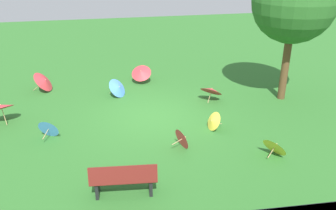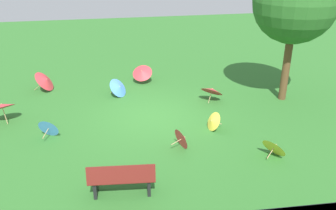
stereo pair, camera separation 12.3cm
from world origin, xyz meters
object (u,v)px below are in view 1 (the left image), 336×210
(parasol_red_3, at_px, (184,138))
(parasol_yellow_1, at_px, (276,146))
(parasol_blue_0, at_px, (49,127))
(parasol_red_4, at_px, (141,72))
(parasol_yellow_0, at_px, (213,121))
(parasol_red_0, at_px, (211,90))
(park_bench, at_px, (124,179))
(parasol_red_1, at_px, (44,81))
(parasol_red_2, at_px, (1,107))
(shade_tree, at_px, (294,2))
(parasol_blue_2, at_px, (118,88))

(parasol_red_3, distance_m, parasol_yellow_1, 2.65)
(parasol_blue_0, bearing_deg, parasol_red_4, -129.42)
(parasol_yellow_1, bearing_deg, parasol_yellow_0, -57.69)
(parasol_red_0, bearing_deg, park_bench, 52.62)
(parasol_red_1, height_order, parasol_blue_0, parasol_red_1)
(parasol_red_0, bearing_deg, parasol_red_2, 2.39)
(parasol_yellow_0, bearing_deg, shade_tree, -151.06)
(parasol_red_1, distance_m, parasol_red_2, 2.97)
(parasol_red_4, bearing_deg, parasol_blue_2, 49.58)
(park_bench, bearing_deg, parasol_red_4, -101.07)
(parasol_red_1, relative_size, parasol_blue_0, 1.44)
(parasol_yellow_1, bearing_deg, shade_tree, -120.78)
(parasol_red_1, bearing_deg, parasol_red_3, 128.51)
(parasol_red_3, xyz_separation_m, parasol_red_4, (0.45, -5.80, 0.19))
(parasol_red_4, distance_m, parasol_blue_2, 1.73)
(park_bench, relative_size, parasol_red_0, 1.41)
(shade_tree, distance_m, parasol_blue_2, 7.36)
(parasol_red_0, height_order, parasol_red_1, parasol_red_1)
(parasol_yellow_1, distance_m, parasol_red_4, 7.39)
(park_bench, bearing_deg, parasol_yellow_0, -138.59)
(parasol_red_3, distance_m, parasol_yellow_0, 1.55)
(park_bench, distance_m, parasol_red_2, 6.05)
(parasol_yellow_0, bearing_deg, parasol_blue_0, -6.36)
(parasol_blue_0, distance_m, parasol_red_4, 5.54)
(parasol_red_0, relative_size, parasol_yellow_0, 1.67)
(parasol_red_3, height_order, parasol_yellow_0, parasol_red_3)
(parasol_yellow_0, height_order, parasol_blue_0, parasol_blue_0)
(parasol_red_4, bearing_deg, park_bench, 78.93)
(shade_tree, xyz_separation_m, parasol_red_2, (10.41, -0.03, -3.16))
(park_bench, distance_m, parasol_red_0, 6.43)
(park_bench, height_order, parasol_yellow_0, park_bench)
(parasol_red_0, xyz_separation_m, parasol_red_3, (1.96, 3.25, -0.12))
(shade_tree, bearing_deg, parasol_red_0, -7.01)
(parasol_blue_2, bearing_deg, parasol_red_0, 160.61)
(parasol_blue_0, bearing_deg, parasol_yellow_0, 173.64)
(parasol_red_1, bearing_deg, shade_tree, 163.37)
(parasol_red_1, relative_size, parasol_red_4, 0.99)
(parasol_red_3, relative_size, parasol_yellow_1, 0.80)
(shade_tree, height_order, parasol_red_1, shade_tree)
(parasol_red_0, bearing_deg, parasol_red_1, -20.56)
(park_bench, relative_size, parasol_red_2, 1.44)
(parasol_red_3, distance_m, parasol_blue_2, 4.76)
(parasol_yellow_1, bearing_deg, parasol_blue_2, -53.75)
(parasol_red_2, distance_m, parasol_yellow_1, 9.00)
(park_bench, relative_size, parasol_red_4, 1.47)
(parasol_red_4, bearing_deg, parasol_red_0, 133.37)
(parasol_red_1, height_order, parasol_red_3, parasol_red_1)
(parasol_yellow_1, bearing_deg, parasol_red_3, -21.96)
(parasol_yellow_0, relative_size, parasol_red_4, 0.62)
(parasol_red_0, relative_size, parasol_red_2, 1.02)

